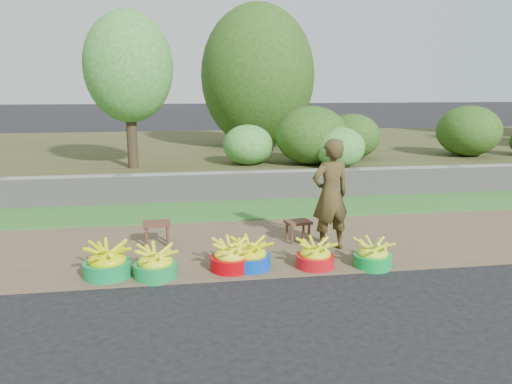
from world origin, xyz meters
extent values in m
plane|color=black|center=(0.00, 0.00, 0.00)|extent=(120.00, 120.00, 0.00)
cube|color=brown|center=(0.00, 1.25, 0.01)|extent=(80.00, 2.50, 0.02)
cube|color=#337429|center=(0.00, 3.25, 0.02)|extent=(80.00, 1.50, 0.04)
cube|color=gray|center=(0.00, 4.10, 0.28)|extent=(80.00, 0.35, 0.55)
cube|color=#434421|center=(0.00, 9.00, 0.25)|extent=(80.00, 10.00, 0.50)
cylinder|color=#322718|center=(1.04, 8.53, 1.01)|extent=(0.17, 0.17, 1.01)
ellipsoid|color=#2C5418|center=(1.04, 8.53, 2.44)|extent=(3.10, 3.10, 3.88)
cylinder|color=#322718|center=(-2.12, 5.30, 1.26)|extent=(0.22, 0.22, 1.52)
ellipsoid|color=#479437|center=(-2.12, 5.30, 2.56)|extent=(1.78, 1.78, 2.23)
ellipsoid|color=#479437|center=(2.15, 4.65, 0.93)|extent=(1.06, 1.06, 0.85)
ellipsoid|color=#2C5418|center=(1.68, 5.20, 1.13)|extent=(1.58, 1.58, 1.26)
ellipsoid|color=#2C5418|center=(2.86, 5.91, 1.02)|extent=(1.31, 1.31, 1.05)
ellipsoid|color=#479437|center=(0.42, 5.44, 0.88)|extent=(0.94, 0.94, 0.75)
ellipsoid|color=#479437|center=(0.31, 5.35, 0.93)|extent=(1.08, 1.08, 0.87)
ellipsoid|color=#2C5418|center=(5.81, 5.88, 1.11)|extent=(1.52, 1.52, 1.22)
cylinder|color=#0E8842|center=(-2.04, 0.33, 0.10)|extent=(0.54, 0.54, 0.20)
ellipsoid|color=#D0DB04|center=(-2.04, 0.33, 0.25)|extent=(0.48, 0.48, 0.31)
cylinder|color=#148B3D|center=(-1.50, 0.24, 0.09)|extent=(0.50, 0.50, 0.18)
ellipsoid|color=#E2F41A|center=(-1.50, 0.24, 0.23)|extent=(0.44, 0.44, 0.28)
cylinder|color=#B5020A|center=(-0.61, 0.33, 0.09)|extent=(0.50, 0.50, 0.18)
ellipsoid|color=#FCFF24|center=(-0.61, 0.33, 0.23)|extent=(0.44, 0.44, 0.29)
cylinder|color=#083DB8|center=(-0.38, 0.34, 0.09)|extent=(0.50, 0.50, 0.18)
ellipsoid|color=#F5EB05|center=(-0.38, 0.34, 0.23)|extent=(0.44, 0.44, 0.29)
cylinder|color=red|center=(0.41, 0.26, 0.08)|extent=(0.47, 0.47, 0.17)
ellipsoid|color=#D6F215|center=(0.41, 0.26, 0.22)|extent=(0.41, 0.41, 0.27)
cylinder|color=#089E35|center=(1.11, 0.17, 0.08)|extent=(0.46, 0.46, 0.17)
ellipsoid|color=#C2E627|center=(1.11, 0.17, 0.21)|extent=(0.41, 0.41, 0.26)
cube|color=#512E1F|center=(-1.52, 1.42, 0.33)|extent=(0.38, 0.30, 0.04)
cylinder|color=#512E1F|center=(-1.66, 1.32, 0.16)|extent=(0.04, 0.04, 0.28)
cylinder|color=#512E1F|center=(-1.37, 1.33, 0.16)|extent=(0.04, 0.04, 0.28)
cylinder|color=#512E1F|center=(-1.66, 1.52, 0.16)|extent=(0.04, 0.04, 0.28)
cylinder|color=#512E1F|center=(-1.38, 1.53, 0.16)|extent=(0.04, 0.04, 0.28)
cube|color=#512E1F|center=(0.44, 1.28, 0.30)|extent=(0.38, 0.32, 0.04)
cylinder|color=#512E1F|center=(0.33, 1.16, 0.15)|extent=(0.04, 0.04, 0.26)
cylinder|color=#512E1F|center=(0.59, 1.21, 0.15)|extent=(0.04, 0.04, 0.26)
cylinder|color=#512E1F|center=(0.30, 1.34, 0.15)|extent=(0.04, 0.04, 0.26)
cylinder|color=#512E1F|center=(0.55, 1.39, 0.15)|extent=(0.04, 0.04, 0.26)
imported|color=black|center=(0.78, 0.88, 0.77)|extent=(0.62, 0.48, 1.50)
camera|label=1|loc=(-1.21, -5.32, 2.17)|focal=35.00mm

